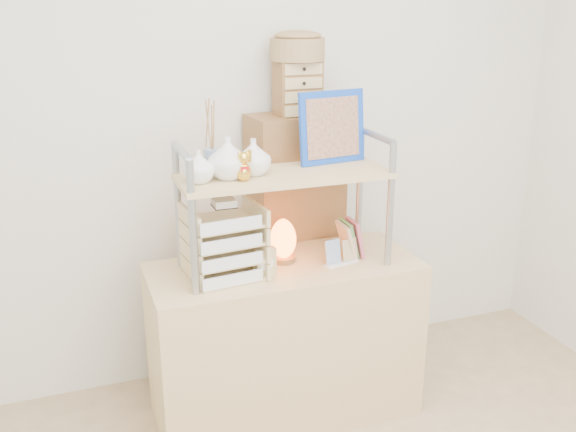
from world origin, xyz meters
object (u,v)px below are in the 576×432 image
desk (285,340)px  salt_lamp (283,240)px  cabinet (295,247)px  letter_tray (225,246)px

desk → salt_lamp: (0.01, 0.05, 0.48)m
desk → cabinet: 0.51m
cabinet → salt_lamp: cabinet is taller
desk → cabinet: bearing=62.9°
letter_tray → salt_lamp: bearing=15.2°
desk → salt_lamp: size_ratio=6.06×
desk → salt_lamp: 0.48m
desk → letter_tray: (-0.27, -0.03, 0.51)m
cabinet → desk: bearing=-123.8°
letter_tray → salt_lamp: size_ratio=1.75×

